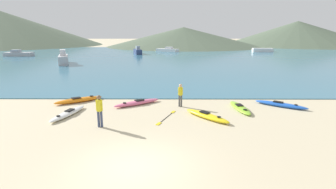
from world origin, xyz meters
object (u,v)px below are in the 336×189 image
(person_near_waterline, at_px, (180,94))
(moored_boat_4, at_px, (63,59))
(kayak_on_sand_1, at_px, (68,113))
(moored_boat_0, at_px, (19,54))
(kayak_on_sand_2, at_px, (137,103))
(moored_boat_2, at_px, (263,50))
(kayak_on_sand_4, at_px, (207,116))
(moored_boat_3, at_px, (138,51))
(kayak_on_sand_3, at_px, (79,100))
(kayak_on_sand_0, at_px, (240,108))
(loose_paddle, at_px, (166,117))
(kayak_on_sand_5, at_px, (281,105))
(person_near_foreground, at_px, (99,109))
(moored_boat_1, at_px, (167,50))

(person_near_waterline, xyz_separation_m, moored_boat_4, (-17.37, 24.06, -0.05))
(kayak_on_sand_1, height_order, moored_boat_0, moored_boat_0)
(kayak_on_sand_2, relative_size, moored_boat_2, 0.63)
(moored_boat_0, relative_size, moored_boat_2, 1.08)
(kayak_on_sand_4, relative_size, moored_boat_3, 0.57)
(kayak_on_sand_3, height_order, moored_boat_0, moored_boat_0)
(kayak_on_sand_0, xyz_separation_m, loose_paddle, (-4.77, -1.71, -0.11))
(moored_boat_3, bearing_deg, kayak_on_sand_2, -83.31)
(kayak_on_sand_4, relative_size, moored_boat_4, 0.50)
(kayak_on_sand_3, relative_size, moored_boat_3, 0.63)
(moored_boat_0, xyz_separation_m, moored_boat_4, (14.87, -13.82, 0.32))
(kayak_on_sand_3, relative_size, moored_boat_2, 0.63)
(kayak_on_sand_1, height_order, moored_boat_3, moored_boat_3)
(person_near_waterline, xyz_separation_m, moored_boat_0, (-32.24, 37.88, -0.37))
(kayak_on_sand_5, height_order, loose_paddle, kayak_on_sand_5)
(kayak_on_sand_1, relative_size, person_near_foreground, 1.99)
(person_near_waterline, height_order, moored_boat_4, moored_boat_4)
(kayak_on_sand_5, height_order, moored_boat_2, moored_boat_2)
(kayak_on_sand_2, xyz_separation_m, kayak_on_sand_4, (4.42, -2.94, 0.01))
(moored_boat_1, relative_size, moored_boat_3, 1.16)
(kayak_on_sand_2, bearing_deg, person_near_foreground, -107.88)
(kayak_on_sand_0, distance_m, kayak_on_sand_3, 11.26)
(kayak_on_sand_2, distance_m, person_near_waterline, 3.10)
(kayak_on_sand_5, height_order, person_near_waterline, person_near_waterline)
(moored_boat_1, bearing_deg, moored_boat_0, -157.08)
(moored_boat_0, xyz_separation_m, moored_boat_3, (24.25, 5.37, 0.18))
(kayak_on_sand_4, bearing_deg, kayak_on_sand_0, 36.87)
(person_near_foreground, relative_size, person_near_waterline, 1.12)
(person_near_foreground, bearing_deg, kayak_on_sand_4, 14.16)
(kayak_on_sand_1, bearing_deg, kayak_on_sand_0, 6.82)
(kayak_on_sand_1, relative_size, kayak_on_sand_5, 1.12)
(kayak_on_sand_0, xyz_separation_m, kayak_on_sand_3, (-11.12, 1.80, 0.04))
(person_near_foreground, height_order, person_near_waterline, person_near_foreground)
(moored_boat_1, height_order, moored_boat_4, moored_boat_4)
(loose_paddle, bearing_deg, moored_boat_2, 65.65)
(kayak_on_sand_0, distance_m, person_near_waterline, 3.98)
(kayak_on_sand_1, distance_m, person_near_foreground, 3.29)
(kayak_on_sand_5, distance_m, moored_boat_0, 54.37)
(kayak_on_sand_0, relative_size, loose_paddle, 1.20)
(person_near_waterline, bearing_deg, kayak_on_sand_3, 171.09)
(moored_boat_1, bearing_deg, kayak_on_sand_2, -91.94)
(moored_boat_1, xyz_separation_m, moored_boat_2, (24.16, -0.74, 0.03))
(moored_boat_2, bearing_deg, moored_boat_3, -167.25)
(person_near_waterline, relative_size, loose_paddle, 0.58)
(moored_boat_0, height_order, moored_boat_3, moored_boat_3)
(kayak_on_sand_2, height_order, moored_boat_0, moored_boat_0)
(kayak_on_sand_5, xyz_separation_m, moored_boat_4, (-24.15, 24.05, 0.70))
(kayak_on_sand_3, distance_m, kayak_on_sand_4, 9.43)
(moored_boat_0, height_order, loose_paddle, moored_boat_0)
(person_near_waterline, bearing_deg, loose_paddle, -111.07)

